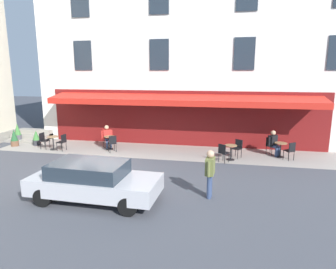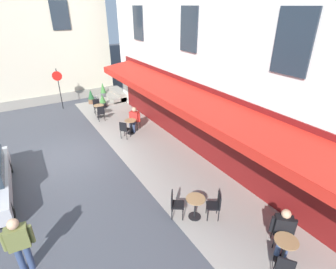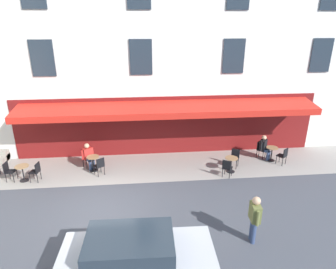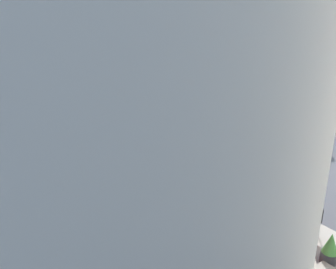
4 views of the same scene
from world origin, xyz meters
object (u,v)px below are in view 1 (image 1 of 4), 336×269
(cafe_chair_black_kerbside, at_px, (62,141))
(cafe_chair_black_corner_right, at_px, (290,150))
(cafe_table_streetside, at_px, (53,141))
(potted_plant_entrance_right, at_px, (36,138))
(cafe_chair_black_corner_left, at_px, (112,142))
(cafe_chair_black_near_door, at_px, (44,139))
(parked_car_silver, at_px, (93,180))
(cafe_chair_black_facing_street, at_px, (106,138))
(walking_pedestrian_in_olive, at_px, (210,170))
(cafe_table_far_end, at_px, (110,141))
(cafe_table_near_entrance, at_px, (231,150))
(cafe_chair_black_by_window, at_px, (223,151))
(potted_plant_entrance_left, at_px, (14,138))
(cafe_chair_black_back_row, at_px, (270,144))
(seated_patron_in_red, at_px, (107,136))
(seated_companion_in_black, at_px, (274,142))
(cafe_table_mid_terrace, at_px, (281,148))
(potted_plant_mid_terrace, at_px, (18,133))
(cafe_chair_black_under_awning, at_px, (238,147))

(cafe_chair_black_kerbside, bearing_deg, cafe_chair_black_corner_right, -177.64)
(cafe_table_streetside, bearing_deg, cafe_chair_black_corner_right, -178.19)
(cafe_chair_black_corner_right, height_order, cafe_chair_black_kerbside, same)
(potted_plant_entrance_right, bearing_deg, cafe_chair_black_corner_left, 173.50)
(cafe_chair_black_near_door, bearing_deg, cafe_chair_black_corner_left, -178.39)
(cafe_chair_black_corner_left, xyz_separation_m, parked_car_silver, (-1.72, 5.99, 0.16))
(cafe_chair_black_facing_street, xyz_separation_m, walking_pedestrian_in_olive, (-6.28, 6.00, 0.44))
(cafe_chair_black_kerbside, distance_m, walking_pedestrian_in_olive, 9.57)
(cafe_table_far_end, bearing_deg, cafe_chair_black_corner_left, 126.39)
(cafe_table_near_entrance, bearing_deg, cafe_chair_black_by_window, 54.92)
(parked_car_silver, bearing_deg, cafe_chair_black_near_door, -45.57)
(potted_plant_entrance_left, bearing_deg, cafe_chair_black_back_row, -175.88)
(cafe_table_streetside, relative_size, seated_patron_in_red, 0.58)
(walking_pedestrian_in_olive, bearing_deg, cafe_chair_black_by_window, -95.03)
(seated_companion_in_black, height_order, potted_plant_entrance_left, seated_companion_in_black)
(cafe_table_mid_terrace, distance_m, cafe_chair_black_corner_left, 8.76)
(cafe_chair_black_corner_right, bearing_deg, seated_companion_in_black, -49.90)
(cafe_table_near_entrance, distance_m, seated_companion_in_black, 2.53)
(cafe_table_mid_terrace, distance_m, parked_car_silver, 9.72)
(cafe_table_streetside, distance_m, cafe_chair_black_kerbside, 0.63)
(cafe_table_far_end, bearing_deg, seated_companion_in_black, -176.68)
(cafe_chair_black_by_window, distance_m, cafe_chair_black_corner_left, 5.94)
(cafe_chair_black_kerbside, height_order, potted_plant_mid_terrace, potted_plant_mid_terrace)
(walking_pedestrian_in_olive, bearing_deg, cafe_chair_black_corner_left, -42.18)
(cafe_chair_black_by_window, height_order, potted_plant_mid_terrace, potted_plant_mid_terrace)
(walking_pedestrian_in_olive, height_order, potted_plant_entrance_left, walking_pedestrian_in_olive)
(cafe_table_near_entrance, xyz_separation_m, potted_plant_mid_terrace, (12.94, -1.46, 0.07))
(potted_plant_entrance_left, bearing_deg, cafe_chair_black_by_window, 175.64)
(cafe_chair_black_back_row, bearing_deg, seated_companion_in_black, 136.91)
(cafe_chair_black_corner_right, relative_size, potted_plant_mid_terrace, 0.79)
(cafe_chair_black_by_window, xyz_separation_m, seated_patron_in_red, (6.52, -1.62, 0.14))
(cafe_chair_black_under_awning, distance_m, cafe_table_streetside, 10.02)
(seated_patron_in_red, height_order, potted_plant_entrance_right, seated_patron_in_red)
(cafe_chair_black_under_awning, distance_m, cafe_chair_black_back_row, 1.90)
(cafe_chair_black_under_awning, bearing_deg, potted_plant_entrance_left, 0.61)
(cafe_table_streetside, bearing_deg, seated_patron_in_red, -160.04)
(cafe_chair_black_corner_right, bearing_deg, cafe_table_near_entrance, 9.69)
(cafe_table_mid_terrace, height_order, cafe_table_far_end, same)
(cafe_chair_black_by_window, relative_size, potted_plant_mid_terrace, 0.79)
(potted_plant_mid_terrace, height_order, parked_car_silver, parked_car_silver)
(cafe_table_streetside, bearing_deg, cafe_table_mid_terrace, -175.72)
(cafe_chair_black_corner_left, height_order, seated_companion_in_black, seated_companion_in_black)
(cafe_chair_black_under_awning, xyz_separation_m, cafe_chair_black_corner_right, (-2.50, 0.05, 0.00))
(cafe_chair_black_by_window, relative_size, cafe_chair_black_near_door, 1.00)
(seated_patron_in_red, distance_m, parked_car_silver, 7.22)
(cafe_table_mid_terrace, bearing_deg, potted_plant_mid_terrace, -1.70)
(cafe_chair_black_by_window, height_order, cafe_chair_black_under_awning, same)
(cafe_table_near_entrance, bearing_deg, cafe_chair_black_corner_right, -170.31)
(cafe_chair_black_under_awning, distance_m, potted_plant_entrance_right, 11.58)
(cafe_chair_black_back_row, bearing_deg, cafe_table_mid_terrace, 136.91)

